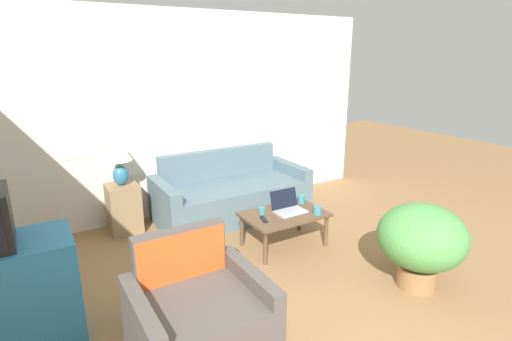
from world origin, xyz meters
TOP-DOWN VIEW (x-y plane):
  - wall_back at (-0.00, 3.79)m, footprint 6.13×0.06m
  - couch at (0.65, 3.33)m, footprint 1.96×0.89m
  - armchair at (-0.72, 1.17)m, footprint 0.89×0.79m
  - side_table at (-0.68, 3.51)m, footprint 0.36×0.36m
  - table_lamp at (-0.68, 3.51)m, footprint 0.31×0.31m
  - coffee_table at (0.75, 2.22)m, footprint 0.90×0.59m
  - laptop at (0.81, 2.25)m, footprint 0.34×0.27m
  - cup_navy at (0.52, 2.33)m, footprint 0.07×0.07m
  - cup_yellow at (1.10, 2.38)m, footprint 0.09×0.09m
  - cup_white at (1.04, 2.01)m, footprint 0.09×0.09m
  - tv_remote at (0.45, 2.17)m, footprint 0.08×0.16m
  - potted_plant at (1.33, 0.92)m, footprint 0.78×0.78m

SIDE VIEW (x-z plane):
  - couch at x=0.65m, z-range -0.15..0.68m
  - armchair at x=-0.72m, z-range -0.15..0.70m
  - side_table at x=-0.68m, z-range 0.00..0.59m
  - coffee_table at x=0.75m, z-range 0.15..0.54m
  - tv_remote at x=0.45m, z-range 0.39..0.41m
  - cup_navy at x=0.52m, z-range 0.39..0.46m
  - cup_white at x=1.04m, z-range 0.39..0.48m
  - cup_yellow at x=1.10m, z-range 0.39..0.48m
  - laptop at x=0.81m, z-range 0.33..0.55m
  - potted_plant at x=1.33m, z-range 0.08..0.87m
  - table_lamp at x=-0.68m, z-range 0.67..1.22m
  - wall_back at x=0.00m, z-range 0.01..2.61m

